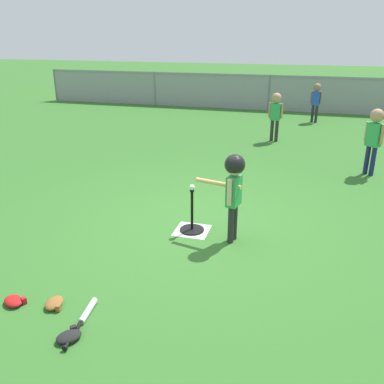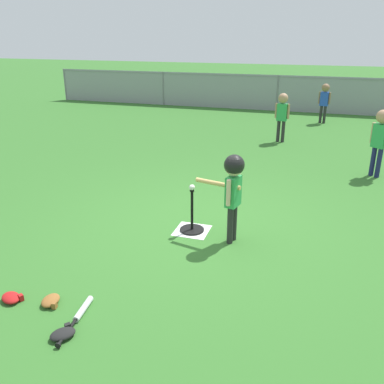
# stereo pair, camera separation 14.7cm
# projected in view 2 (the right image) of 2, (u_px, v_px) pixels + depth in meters

# --- Properties ---
(ground_plane) EXTENTS (60.00, 60.00, 0.00)m
(ground_plane) POSITION_uv_depth(u_px,v_px,m) (200.00, 224.00, 5.69)
(ground_plane) COLOR #336B28
(home_plate) EXTENTS (0.44, 0.44, 0.01)m
(home_plate) POSITION_uv_depth(u_px,v_px,m) (192.00, 230.00, 5.50)
(home_plate) COLOR white
(home_plate) RESTS_ON ground_plane
(batting_tee) EXTENTS (0.32, 0.32, 0.58)m
(batting_tee) POSITION_uv_depth(u_px,v_px,m) (192.00, 225.00, 5.47)
(batting_tee) COLOR black
(batting_tee) RESTS_ON ground_plane
(baseball_on_tee) EXTENTS (0.07, 0.07, 0.07)m
(baseball_on_tee) POSITION_uv_depth(u_px,v_px,m) (192.00, 187.00, 5.28)
(baseball_on_tee) COLOR white
(baseball_on_tee) RESTS_ON batting_tee
(batter_child) EXTENTS (0.63, 0.32, 1.13)m
(batter_child) POSITION_uv_depth(u_px,v_px,m) (233.00, 181.00, 4.95)
(batter_child) COLOR #262626
(batter_child) RESTS_ON ground_plane
(fielder_deep_left) EXTENTS (0.32, 0.22, 1.11)m
(fielder_deep_left) POSITION_uv_depth(u_px,v_px,m) (325.00, 98.00, 11.68)
(fielder_deep_left) COLOR #262626
(fielder_deep_left) RESTS_ON ground_plane
(fielder_deep_center) EXTENTS (0.34, 0.23, 1.14)m
(fielder_deep_center) POSITION_uv_depth(u_px,v_px,m) (282.00, 111.00, 9.65)
(fielder_deep_center) COLOR #262626
(fielder_deep_center) RESTS_ON ground_plane
(fielder_near_left) EXTENTS (0.29, 0.26, 1.21)m
(fielder_near_left) POSITION_uv_depth(u_px,v_px,m) (380.00, 134.00, 7.29)
(fielder_near_left) COLOR #191E4C
(fielder_near_left) RESTS_ON ground_plane
(spare_bat_silver) EXTENTS (0.13, 0.68, 0.06)m
(spare_bat_silver) POSITION_uv_depth(u_px,v_px,m) (80.00, 313.00, 3.84)
(spare_bat_silver) COLOR silver
(spare_bat_silver) RESTS_ON ground_plane
(glove_by_plate) EXTENTS (0.20, 0.24, 0.07)m
(glove_by_plate) POSITION_uv_depth(u_px,v_px,m) (51.00, 301.00, 4.02)
(glove_by_plate) COLOR brown
(glove_by_plate) RESTS_ON ground_plane
(glove_near_bats) EXTENTS (0.26, 0.27, 0.07)m
(glove_near_bats) POSITION_uv_depth(u_px,v_px,m) (63.00, 334.00, 3.58)
(glove_near_bats) COLOR black
(glove_near_bats) RESTS_ON ground_plane
(glove_tossed_aside) EXTENTS (0.27, 0.25, 0.07)m
(glove_tossed_aside) POSITION_uv_depth(u_px,v_px,m) (11.00, 298.00, 4.06)
(glove_tossed_aside) COLOR #B21919
(glove_tossed_aside) RESTS_ON ground_plane
(outfield_fence) EXTENTS (16.06, 0.06, 1.15)m
(outfield_fence) POSITION_uv_depth(u_px,v_px,m) (278.00, 92.00, 13.57)
(outfield_fence) COLOR slate
(outfield_fence) RESTS_ON ground_plane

